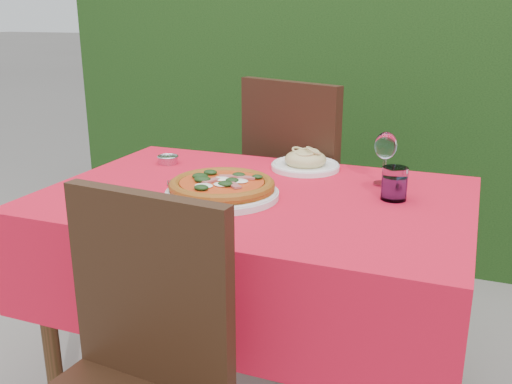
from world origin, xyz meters
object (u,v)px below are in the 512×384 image
(chair_near, at_px, (125,379))
(wine_glass, at_px, (386,148))
(steel_ramekin, at_px, (168,160))
(fork, at_px, (170,191))
(pasta_plate, at_px, (305,162))
(pizza_plate, at_px, (222,188))
(chair_far, at_px, (305,186))
(water_glass, at_px, (394,185))

(chair_near, bearing_deg, wine_glass, 71.96)
(chair_near, height_order, steel_ramekin, chair_near)
(chair_near, xyz_separation_m, fork, (-0.20, 0.57, 0.23))
(pasta_plate, height_order, fork, pasta_plate)
(pizza_plate, bearing_deg, fork, -175.91)
(pizza_plate, bearing_deg, steel_ramekin, 140.39)
(chair_far, relative_size, pasta_plate, 4.32)
(chair_near, bearing_deg, pizza_plate, 98.82)
(wine_glass, height_order, fork, wine_glass)
(chair_near, relative_size, wine_glass, 5.36)
(pasta_plate, relative_size, water_glass, 2.43)
(pasta_plate, distance_m, steel_ramekin, 0.49)
(pizza_plate, relative_size, steel_ramekin, 4.79)
(fork, xyz_separation_m, steel_ramekin, (-0.18, 0.30, 0.01))
(chair_near, relative_size, fork, 4.36)
(pasta_plate, distance_m, water_glass, 0.41)
(chair_near, bearing_deg, steel_ramekin, 119.09)
(chair_far, relative_size, pizza_plate, 3.05)
(pasta_plate, height_order, wine_glass, wine_glass)
(water_glass, height_order, fork, water_glass)
(water_glass, distance_m, fork, 0.67)
(chair_far, relative_size, water_glass, 10.50)
(chair_far, height_order, water_glass, chair_far)
(chair_near, relative_size, water_glass, 9.34)
(chair_near, relative_size, steel_ramekin, 12.99)
(steel_ramekin, bearing_deg, fork, -59.04)
(chair_far, xyz_separation_m, pizza_plate, (-0.04, -0.72, 0.19))
(pizza_plate, relative_size, fork, 1.61)
(chair_near, distance_m, chair_far, 1.30)
(fork, bearing_deg, steel_ramekin, 92.46)
(steel_ramekin, bearing_deg, pizza_plate, -39.61)
(chair_near, height_order, fork, chair_near)
(wine_glass, bearing_deg, steel_ramekin, -178.56)
(chair_near, xyz_separation_m, wine_glass, (0.38, 0.89, 0.35))
(pizza_plate, bearing_deg, pasta_plate, 71.14)
(wine_glass, bearing_deg, water_glass, -69.58)
(wine_glass, xyz_separation_m, fork, (-0.59, -0.32, -0.12))
(chair_near, relative_size, chair_far, 0.89)
(chair_far, bearing_deg, wine_glass, 153.52)
(water_glass, xyz_separation_m, wine_glass, (-0.05, 0.14, 0.08))
(water_glass, height_order, steel_ramekin, water_glass)
(chair_near, distance_m, steel_ramekin, 0.98)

